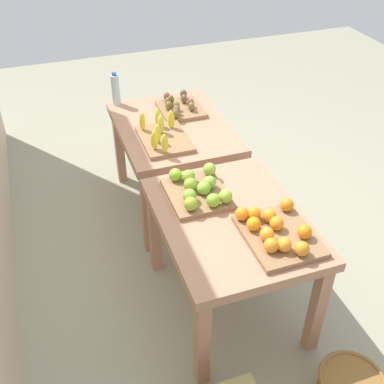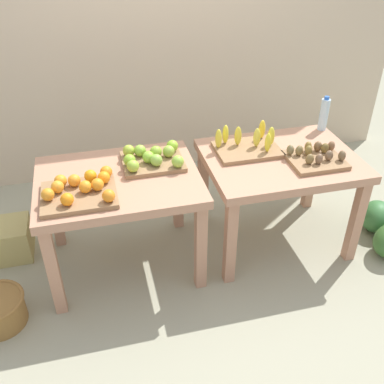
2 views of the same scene
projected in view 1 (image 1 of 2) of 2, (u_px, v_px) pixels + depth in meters
ground_plane at (198, 246)px, 3.51m from camera, size 8.00×8.00×0.00m
display_table_left at (231, 231)px, 2.72m from camera, size 1.04×0.80×0.73m
display_table_right at (173, 137)px, 3.56m from camera, size 1.04×0.80×0.73m
orange_bin at (276, 231)px, 2.49m from camera, size 0.45×0.37×0.11m
apple_bin at (198, 190)px, 2.78m from camera, size 0.41×0.36×0.11m
banana_crate at (162, 136)px, 3.29m from camera, size 0.45×0.32×0.17m
kiwi_bin at (180, 107)px, 3.65m from camera, size 0.36×0.32×0.10m
water_bottle at (116, 90)px, 3.69m from camera, size 0.07×0.07×0.26m
watermelon_pile at (173, 133)px, 4.60m from camera, size 0.65×0.66×0.25m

